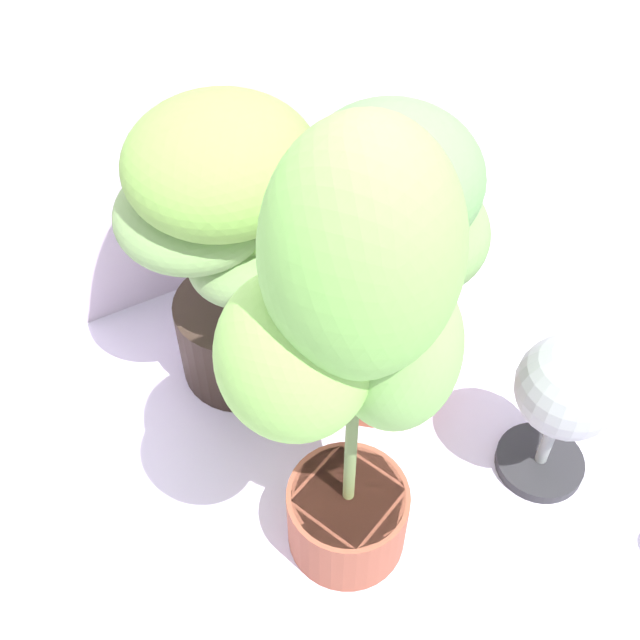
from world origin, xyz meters
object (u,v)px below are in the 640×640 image
Objects in this scene: potted_plant_center at (350,347)px; floor_fan at (566,395)px; potted_plant_back_center at (228,232)px; potted_plant_back_right at (387,244)px.

potted_plant_center is 2.55× the size of floor_fan.
potted_plant_center is at bearing -91.71° from potted_plant_back_center.
potted_plant_center is (-0.26, -0.29, 0.16)m from potted_plant_back_right.
potted_plant_back_center is 0.70m from floor_fan.
potted_plant_back_right is at bearing 138.70° from floor_fan.
potted_plant_back_center reaches higher than floor_fan.
potted_plant_back_right reaches higher than floor_fan.
floor_fan is (0.18, -0.35, -0.17)m from potted_plant_back_right.
potted_plant_back_center is 0.97× the size of potted_plant_back_right.
potted_plant_center reaches higher than floor_fan.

